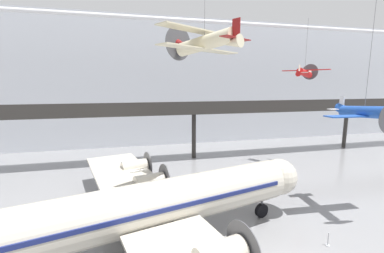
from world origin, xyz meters
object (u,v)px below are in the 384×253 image
object	(u,v)px
airliner_silver_main	(141,209)
stanchion_barrier	(328,242)
suspended_plane_cream_biplane	(204,42)
suspended_plane_red_highwing	(305,73)
suspended_plane_blue_trainer	(364,112)

from	to	relation	value
airliner_silver_main	stanchion_barrier	bearing A→B (deg)	-23.61
suspended_plane_cream_biplane	stanchion_barrier	world-z (taller)	suspended_plane_cream_biplane
suspended_plane_cream_biplane	suspended_plane_red_highwing	bearing A→B (deg)	-92.38
airliner_silver_main	suspended_plane_red_highwing	xyz separation A→B (m)	(23.83, 14.99, 10.26)
airliner_silver_main	suspended_plane_blue_trainer	size ratio (longest dim) A/B	2.70
suspended_plane_blue_trainer	stanchion_barrier	size ratio (longest dim) A/B	11.87
airliner_silver_main	suspended_plane_blue_trainer	bearing A→B (deg)	-9.84
airliner_silver_main	suspended_plane_red_highwing	size ratio (longest dim) A/B	4.17
stanchion_barrier	airliner_silver_main	bearing A→B (deg)	170.44
suspended_plane_cream_biplane	suspended_plane_red_highwing	size ratio (longest dim) A/B	1.03
suspended_plane_cream_biplane	airliner_silver_main	bearing A→B (deg)	98.81
suspended_plane_red_highwing	stanchion_barrier	bearing A→B (deg)	-155.38
suspended_plane_red_highwing	stanchion_barrier	distance (m)	24.11
stanchion_barrier	suspended_plane_red_highwing	bearing A→B (deg)	59.86
suspended_plane_blue_trainer	stanchion_barrier	distance (m)	11.87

